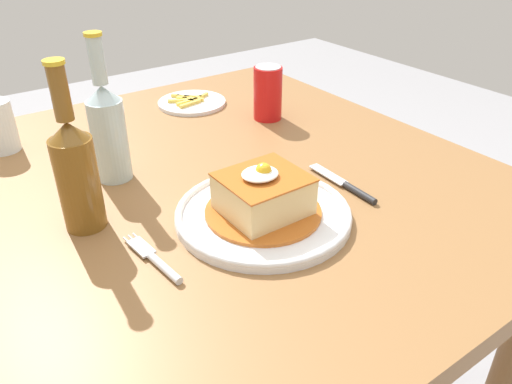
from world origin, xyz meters
name	(u,v)px	position (x,y,z in m)	size (l,w,h in m)	color
dining_table	(189,232)	(0.00, 0.00, 0.63)	(1.11, 1.06, 0.73)	olive
main_plate	(263,213)	(0.05, -0.17, 0.74)	(0.29, 0.29, 0.02)	white
sandwich_meal	(263,196)	(0.05, -0.17, 0.78)	(0.19, 0.19, 0.09)	#B75B1E
fork	(157,261)	(-0.14, -0.18, 0.74)	(0.03, 0.14, 0.01)	silver
knife	(350,187)	(0.23, -0.18, 0.74)	(0.02, 0.17, 0.01)	#262628
soda_can	(268,93)	(0.32, 0.17, 0.80)	(0.07, 0.07, 0.12)	red
beer_bottle_amber	(76,170)	(-0.19, -0.02, 0.83)	(0.06, 0.06, 0.27)	brown
beer_bottle_clear	(108,128)	(-0.09, 0.11, 0.83)	(0.06, 0.06, 0.27)	#ADC6CC
side_plate_fries	(192,102)	(0.21, 0.36, 0.74)	(0.17, 0.17, 0.02)	white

